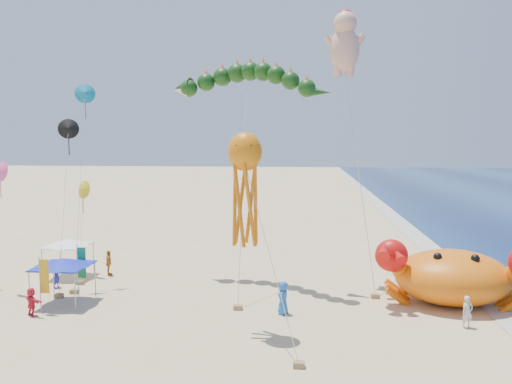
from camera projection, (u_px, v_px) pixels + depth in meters
The scene contains 11 objects.
ground at pixel (288, 311), 28.02m from camera, with size 320.00×320.00×0.00m, color #D1B784.
foam_strip at pixel (511, 318), 26.81m from camera, with size 320.00×320.00×0.00m, color silver.
crab_inflatable at pixel (453, 275), 29.05m from camera, with size 8.94×6.21×3.92m.
dragon_kite at pixel (244, 85), 32.70m from camera, with size 10.91×8.70×14.36m.
cherub_kite at pixel (345, 42), 32.75m from camera, with size 3.06×4.98×18.06m.
octopus_kite at pixel (245, 181), 24.26m from camera, with size 3.82×4.75×9.94m.
canopy_blue at pixel (63, 263), 29.08m from camera, with size 3.21×3.21×2.71m.
canopy_white at pixel (68, 243), 34.86m from camera, with size 3.05×3.05×2.71m.
feather_flags at pixel (15, 273), 28.37m from camera, with size 6.63×4.97×3.20m.
beachgoers at pixel (115, 285), 30.08m from camera, with size 28.94×9.57×1.89m.
small_kites at pixel (59, 161), 32.33m from camera, with size 5.87×7.67×13.31m.
Camera 1 is at (0.97, -27.25, 9.47)m, focal length 35.00 mm.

